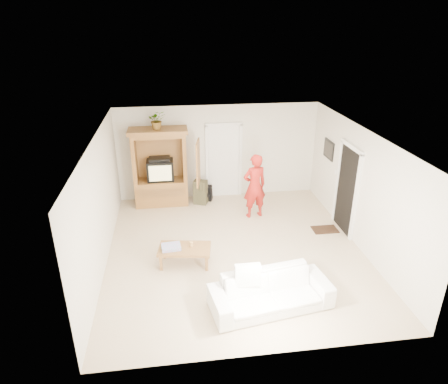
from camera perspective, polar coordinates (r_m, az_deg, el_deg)
The scene contains 19 objects.
floor at distance 8.91m, azimuth 1.59°, elevation -8.28°, with size 6.00×6.00×0.00m, color tan.
ceiling at distance 7.85m, azimuth 1.80°, elevation 8.02°, with size 6.00×6.00×0.00m, color white.
wall_back at distance 11.07m, azimuth -0.83°, elevation 5.75°, with size 5.50×5.50×0.00m, color silver.
wall_front at distance 5.76m, azimuth 6.65°, elevation -13.02°, with size 5.50×5.50×0.00m, color silver.
wall_left at distance 8.33m, azimuth -17.32°, elevation -1.68°, with size 6.00×6.00×0.00m, color silver.
wall_right at distance 9.13m, azimuth 18.99°, elevation 0.35°, with size 6.00×6.00×0.00m, color silver.
armoire at distance 10.81m, azimuth -8.93°, elevation 2.80°, with size 1.82×1.14×2.10m.
door_back at distance 11.15m, azimuth -0.04°, elevation 4.37°, with size 0.85×0.05×2.04m, color white.
doorway_right at distance 9.72m, azimuth 17.14°, elevation 0.23°, with size 0.05×0.90×2.04m, color black.
framed_picture at distance 10.63m, azimuth 14.75°, elevation 5.89°, with size 0.03×0.60×0.48m, color black.
doormat at distance 9.99m, azimuth 14.22°, elevation -5.22°, with size 0.60×0.40×0.02m, color #382316.
plant at distance 10.36m, azimuth -9.57°, elevation 10.12°, with size 0.43×0.37×0.47m, color #4C7238.
man at distance 10.02m, azimuth 4.40°, elevation 0.86°, with size 0.61×0.40×1.67m, color #A61C16.
sofa at distance 7.25m, azimuth 6.69°, elevation -14.01°, with size 2.12×0.83×0.62m, color white.
coffee_table at distance 8.31m, azimuth -5.66°, elevation -8.22°, with size 1.14×0.73×0.40m.
towel at distance 8.26m, azimuth -7.57°, elevation -7.78°, with size 0.38×0.28×0.08m, color #DA4893.
candle at distance 8.30m, azimuth -4.70°, elevation -7.39°, with size 0.08×0.08×0.10m, color tan.
backpack_black at distance 11.12m, azimuth -2.65°, elevation -0.18°, with size 0.35×0.21×0.43m, color black, non-canonical shape.
backpack_olive at distance 10.91m, azimuth -3.36°, elevation -0.01°, with size 0.35×0.26×0.67m, color #47442B, non-canonical shape.
Camera 1 is at (-1.26, -7.44, 4.74)m, focal length 32.00 mm.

